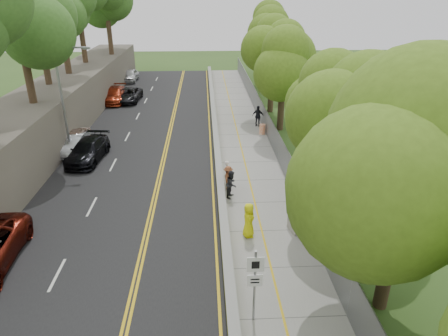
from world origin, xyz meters
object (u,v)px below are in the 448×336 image
streetlight (65,95)px  concrete_block (303,222)px  signpost (255,279)px  person_far (258,116)px  construction_barrel (262,129)px  painter_0 (249,220)px

streetlight → concrete_block: bearing=-36.7°
signpost → person_far: bearing=82.3°
signpost → concrete_block: bearing=61.6°
person_far → streetlight: bearing=45.7°
concrete_block → person_far: 17.24m
signpost → person_far: (3.15, 23.24, -0.97)m
signpost → concrete_block: size_ratio=2.39×
construction_barrel → person_far: (-0.10, 2.19, 0.51)m
streetlight → painter_0: size_ratio=4.38×
concrete_block → signpost: bearing=-118.4°
concrete_block → painter_0: bearing=-171.6°
signpost → construction_barrel: 21.36m
streetlight → person_far: size_ratio=4.26×
concrete_block → person_far: bearing=90.3°
streetlight → painter_0: bearing=-43.8°
streetlight → signpost: bearing=-55.9°
concrete_block → construction_barrel: bearing=90.0°
construction_barrel → concrete_block: concrete_block is taller
signpost → concrete_block: (3.25, 6.02, -1.48)m
construction_barrel → signpost: bearing=-98.8°
streetlight → person_far: 16.34m
construction_barrel → concrete_block: 15.04m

